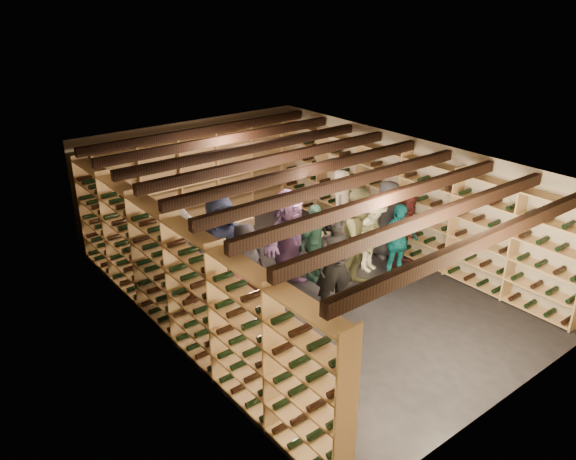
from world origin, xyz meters
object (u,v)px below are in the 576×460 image
(crate_stack_right, at_px, (241,229))
(person_9, at_px, (180,251))
(crate_loose, at_px, (324,238))
(person_12, at_px, (387,219))
(person_0, at_px, (245,265))
(person_1, at_px, (335,265))
(person_2, at_px, (360,239))
(person_3, at_px, (372,235))
(crate_stack_left, at_px, (219,237))
(person_7, at_px, (343,216))
(person_11, at_px, (289,240))
(person_8, at_px, (408,230))
(person_6, at_px, (221,247))
(person_4, at_px, (397,242))
(person_5, at_px, (226,294))
(person_10, at_px, (314,243))

(crate_stack_right, relative_size, person_9, 0.32)
(crate_loose, xyz_separation_m, person_12, (0.55, -1.26, 0.72))
(person_0, relative_size, person_1, 0.85)
(person_0, xyz_separation_m, person_2, (1.99, -0.74, 0.20))
(person_3, distance_m, person_9, 3.61)
(crate_stack_left, height_order, person_7, person_7)
(person_3, distance_m, person_11, 1.72)
(person_3, bearing_deg, person_1, -166.93)
(person_12, bearing_deg, person_11, -174.67)
(crate_stack_left, distance_m, crate_loose, 2.28)
(crate_stack_left, bearing_deg, person_9, -142.29)
(person_1, relative_size, person_9, 1.12)
(person_8, bearing_deg, person_6, 150.25)
(person_4, xyz_separation_m, person_5, (-3.54, 0.30, 0.03))
(person_3, bearing_deg, person_5, 173.38)
(crate_stack_left, relative_size, person_3, 0.34)
(person_2, bearing_deg, person_12, 16.98)
(person_5, bearing_deg, person_10, 29.03)
(person_6, bearing_deg, person_4, -17.83)
(person_7, bearing_deg, person_2, -134.90)
(person_1, xyz_separation_m, person_9, (-1.67, 2.23, -0.10))
(person_2, relative_size, person_9, 1.21)
(person_2, bearing_deg, person_10, 115.61)
(person_0, distance_m, person_2, 2.13)
(crate_loose, xyz_separation_m, person_7, (-0.25, -0.81, 0.85))
(person_11, bearing_deg, person_10, -21.00)
(person_6, bearing_deg, person_1, -45.09)
(person_6, distance_m, person_11, 1.24)
(person_8, xyz_separation_m, person_12, (0.00, 0.55, 0.04))
(person_8, relative_size, person_11, 0.80)
(crate_stack_right, xyz_separation_m, person_5, (-2.21, -2.96, 0.53))
(person_10, bearing_deg, person_12, -19.24)
(person_4, bearing_deg, person_5, -170.56)
(person_9, bearing_deg, person_3, -3.14)
(person_0, xyz_separation_m, person_7, (2.54, 0.30, 0.18))
(crate_loose, relative_size, person_2, 0.26)
(person_3, relative_size, person_5, 0.96)
(crate_stack_right, xyz_separation_m, person_0, (-1.42, -2.30, 0.51))
(person_9, bearing_deg, person_6, -28.07)
(person_7, height_order, person_8, person_7)
(person_1, distance_m, person_2, 1.04)
(crate_stack_left, relative_size, crate_loose, 1.02)
(person_2, relative_size, person_7, 1.02)
(person_5, xyz_separation_m, person_6, (0.64, 1.19, 0.18))
(crate_loose, height_order, person_11, person_11)
(person_1, bearing_deg, person_3, 45.47)
(crate_stack_left, relative_size, person_0, 0.34)
(crate_stack_right, bearing_deg, person_10, -87.18)
(crate_loose, relative_size, person_3, 0.33)
(crate_stack_left, height_order, crate_loose, crate_stack_left)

